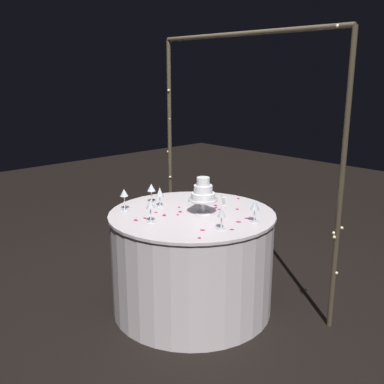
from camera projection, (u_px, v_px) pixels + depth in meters
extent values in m
plane|color=black|center=(192.00, 307.00, 3.51)|extent=(12.00, 12.00, 0.00)
cylinder|color=#473D2D|center=(170.00, 155.00, 4.22)|extent=(0.04, 0.04, 2.05)
cylinder|color=#473D2D|center=(341.00, 188.00, 2.99)|extent=(0.04, 0.04, 2.05)
cylinder|color=#473D2D|center=(245.00, 33.00, 3.34)|extent=(1.75, 0.04, 0.04)
sphere|color=#F9EAB2|center=(169.00, 163.00, 4.24)|extent=(0.02, 0.02, 0.02)
sphere|color=#F9EAB2|center=(342.00, 228.00, 3.06)|extent=(0.02, 0.02, 0.02)
sphere|color=#F9EAB2|center=(182.00, 38.00, 3.82)|extent=(0.02, 0.02, 0.02)
sphere|color=#F9EAB2|center=(170.00, 177.00, 4.25)|extent=(0.02, 0.02, 0.02)
sphere|color=#F9EAB2|center=(338.00, 219.00, 3.06)|extent=(0.02, 0.02, 0.02)
sphere|color=#F9EAB2|center=(207.00, 37.00, 3.63)|extent=(0.02, 0.02, 0.02)
sphere|color=#F9EAB2|center=(169.00, 177.00, 4.27)|extent=(0.02, 0.02, 0.02)
sphere|color=#F9EAB2|center=(334.00, 237.00, 3.07)|extent=(0.02, 0.02, 0.02)
sphere|color=#F9EAB2|center=(235.00, 34.00, 3.41)|extent=(0.02, 0.02, 0.02)
sphere|color=#F9EAB2|center=(170.00, 119.00, 4.13)|extent=(0.02, 0.02, 0.02)
sphere|color=#F9EAB2|center=(336.00, 273.00, 3.14)|extent=(0.02, 0.02, 0.02)
sphere|color=#F9EAB2|center=(268.00, 32.00, 3.20)|extent=(0.02, 0.02, 0.02)
sphere|color=#F9EAB2|center=(169.00, 90.00, 4.04)|extent=(0.02, 0.02, 0.02)
sphere|color=#F9EAB2|center=(341.00, 185.00, 3.00)|extent=(0.02, 0.02, 0.02)
sphere|color=#F9EAB2|center=(304.00, 29.00, 3.00)|extent=(0.02, 0.02, 0.02)
sphere|color=#F9EAB2|center=(168.00, 152.00, 4.21)|extent=(0.02, 0.02, 0.02)
sphere|color=#F9EAB2|center=(334.00, 233.00, 3.08)|extent=(0.02, 0.02, 0.02)
sphere|color=#F9EAB2|center=(338.00, 26.00, 2.80)|extent=(0.02, 0.02, 0.02)
sphere|color=#F9EAB2|center=(169.00, 52.00, 3.98)|extent=(0.02, 0.02, 0.02)
cylinder|color=white|center=(192.00, 262.00, 3.41)|extent=(1.20, 1.20, 0.75)
cylinder|color=white|center=(192.00, 214.00, 3.31)|extent=(1.23, 1.23, 0.02)
cylinder|color=silver|center=(203.00, 212.00, 3.31)|extent=(0.11, 0.11, 0.01)
cylinder|color=silver|center=(203.00, 206.00, 3.29)|extent=(0.02, 0.02, 0.09)
cylinder|color=silver|center=(203.00, 200.00, 3.28)|extent=(0.22, 0.22, 0.01)
cylinder|color=white|center=(203.00, 196.00, 3.27)|extent=(0.18, 0.18, 0.05)
cylinder|color=white|center=(203.00, 189.00, 3.26)|extent=(0.14, 0.14, 0.06)
cylinder|color=white|center=(203.00, 181.00, 3.25)|extent=(0.09, 0.09, 0.06)
cylinder|color=silver|center=(152.00, 202.00, 3.57)|extent=(0.06, 0.06, 0.00)
cylinder|color=silver|center=(152.00, 197.00, 3.56)|extent=(0.01, 0.01, 0.09)
cone|color=silver|center=(151.00, 187.00, 3.54)|extent=(0.07, 0.07, 0.06)
cylinder|color=silver|center=(254.00, 222.00, 3.11)|extent=(0.06, 0.06, 0.00)
cylinder|color=silver|center=(254.00, 215.00, 3.10)|extent=(0.01, 0.01, 0.08)
cone|color=silver|center=(255.00, 205.00, 3.08)|extent=(0.06, 0.06, 0.07)
cylinder|color=silver|center=(160.00, 206.00, 3.47)|extent=(0.06, 0.06, 0.00)
cylinder|color=silver|center=(160.00, 201.00, 3.46)|extent=(0.01, 0.01, 0.08)
cone|color=silver|center=(160.00, 192.00, 3.44)|extent=(0.06, 0.06, 0.07)
cylinder|color=silver|center=(221.00, 229.00, 2.97)|extent=(0.06, 0.06, 0.00)
cylinder|color=silver|center=(221.00, 223.00, 2.96)|extent=(0.01, 0.01, 0.08)
cone|color=silver|center=(222.00, 212.00, 2.94)|extent=(0.05, 0.05, 0.06)
cylinder|color=silver|center=(151.00, 222.00, 3.10)|extent=(0.06, 0.06, 0.00)
cylinder|color=silver|center=(151.00, 215.00, 3.09)|extent=(0.01, 0.01, 0.10)
cone|color=silver|center=(150.00, 204.00, 3.07)|extent=(0.06, 0.06, 0.06)
cylinder|color=silver|center=(125.00, 210.00, 3.38)|extent=(0.06, 0.06, 0.00)
cylinder|color=silver|center=(124.00, 203.00, 3.36)|extent=(0.01, 0.01, 0.10)
cone|color=silver|center=(124.00, 193.00, 3.34)|extent=(0.06, 0.06, 0.06)
cube|color=silver|center=(224.00, 201.00, 3.60)|extent=(0.17, 0.17, 0.01)
cube|color=white|center=(223.00, 196.00, 3.74)|extent=(0.08, 0.08, 0.01)
ellipsoid|color=#C61951|center=(153.00, 199.00, 3.66)|extent=(0.03, 0.02, 0.00)
ellipsoid|color=#C61951|center=(145.00, 218.00, 3.19)|extent=(0.04, 0.03, 0.00)
ellipsoid|color=#C61951|center=(216.00, 205.00, 3.49)|extent=(0.04, 0.04, 0.00)
ellipsoid|color=#C61951|center=(178.00, 215.00, 3.26)|extent=(0.03, 0.03, 0.00)
ellipsoid|color=#C61951|center=(237.00, 209.00, 3.40)|extent=(0.04, 0.03, 0.00)
ellipsoid|color=#C61951|center=(232.00, 229.00, 2.95)|extent=(0.04, 0.03, 0.00)
ellipsoid|color=#C61951|center=(199.00, 238.00, 2.80)|extent=(0.03, 0.03, 0.00)
ellipsoid|color=#C61951|center=(179.00, 207.00, 3.45)|extent=(0.03, 0.03, 0.00)
ellipsoid|color=#C61951|center=(216.00, 208.00, 3.43)|extent=(0.04, 0.03, 0.00)
ellipsoid|color=#C61951|center=(180.00, 212.00, 3.33)|extent=(0.05, 0.05, 0.00)
ellipsoid|color=#C61951|center=(238.00, 198.00, 3.68)|extent=(0.03, 0.03, 0.00)
ellipsoid|color=#C61951|center=(156.00, 212.00, 3.32)|extent=(0.03, 0.03, 0.00)
ellipsoid|color=#C61951|center=(136.00, 220.00, 3.14)|extent=(0.04, 0.03, 0.00)
ellipsoid|color=#C61951|center=(239.00, 222.00, 3.10)|extent=(0.05, 0.04, 0.00)
ellipsoid|color=#C61951|center=(164.00, 215.00, 3.25)|extent=(0.05, 0.04, 0.00)
ellipsoid|color=#C61951|center=(219.00, 209.00, 3.39)|extent=(0.03, 0.03, 0.00)
ellipsoid|color=#C61951|center=(203.00, 230.00, 2.94)|extent=(0.04, 0.04, 0.00)
ellipsoid|color=#C61951|center=(247.00, 218.00, 3.18)|extent=(0.04, 0.04, 0.00)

